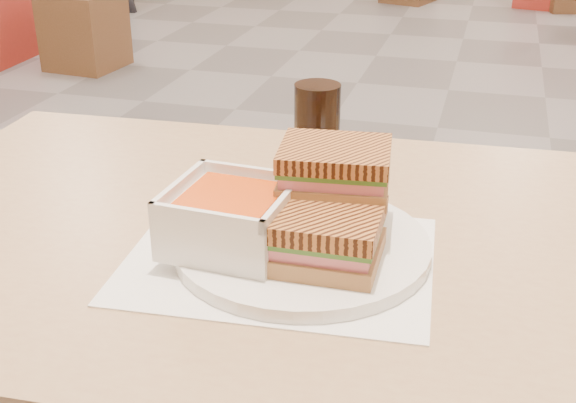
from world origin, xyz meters
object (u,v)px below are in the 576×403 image
(panini_lower, at_px, (318,235))
(bg_chair_0r, at_px, (85,31))
(main_table, at_px, (331,314))
(cola_glass, at_px, (317,132))
(soup_bowl, at_px, (231,219))
(plate, at_px, (302,246))

(panini_lower, bearing_deg, bg_chair_0r, 124.26)
(main_table, height_order, cola_glass, cola_glass)
(panini_lower, distance_m, cola_glass, 0.26)
(cola_glass, bearing_deg, soup_bowl, -98.66)
(main_table, height_order, bg_chair_0r, main_table)
(plate, bearing_deg, main_table, 64.94)
(main_table, relative_size, cola_glass, 9.10)
(bg_chair_0r, bearing_deg, soup_bowl, -56.96)
(main_table, bearing_deg, panini_lower, -88.28)
(cola_glass, distance_m, bg_chair_0r, 3.64)
(panini_lower, relative_size, bg_chair_0r, 0.31)
(cola_glass, bearing_deg, panini_lower, -75.94)
(main_table, xyz_separation_m, cola_glass, (-0.06, 0.17, 0.18))
(bg_chair_0r, bearing_deg, plate, -55.76)
(soup_bowl, height_order, panini_lower, soup_bowl)
(main_table, xyz_separation_m, bg_chair_0r, (-2.16, 3.08, -0.42))
(plate, xyz_separation_m, bg_chair_0r, (-2.13, 3.13, -0.54))
(soup_bowl, distance_m, bg_chair_0r, 3.82)
(panini_lower, bearing_deg, soup_bowl, 175.88)
(main_table, relative_size, soup_bowl, 8.85)
(plate, relative_size, bg_chair_0r, 0.68)
(panini_lower, xyz_separation_m, cola_glass, (-0.06, 0.26, 0.02))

